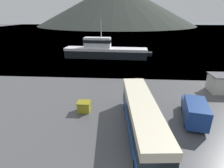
# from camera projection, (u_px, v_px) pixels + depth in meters

# --- Properties ---
(water_surface) EXTENTS (240.00, 240.00, 0.00)m
(water_surface) POSITION_uv_depth(u_px,v_px,m) (126.00, 28.00, 142.29)
(water_surface) COLOR slate
(water_surface) RESTS_ON ground
(hill_backdrop) EXTENTS (162.39, 162.39, 41.15)m
(hill_backdrop) POSITION_uv_depth(u_px,v_px,m) (116.00, 4.00, 183.52)
(hill_backdrop) COLOR #2D332D
(hill_backdrop) RESTS_ON ground
(tour_bus) EXTENTS (3.47, 12.69, 3.37)m
(tour_bus) POSITION_uv_depth(u_px,v_px,m) (141.00, 116.00, 16.28)
(tour_bus) COLOR #194799
(tour_bus) RESTS_ON ground
(delivery_van) EXTENTS (3.22, 6.13, 2.38)m
(delivery_van) POSITION_uv_depth(u_px,v_px,m) (195.00, 110.00, 18.49)
(delivery_van) COLOR navy
(delivery_van) RESTS_ON ground
(fishing_boat) EXTENTS (21.61, 5.17, 9.52)m
(fishing_boat) POSITION_uv_depth(u_px,v_px,m) (104.00, 50.00, 45.72)
(fishing_boat) COLOR black
(fishing_boat) RESTS_ON water_surface
(storage_bin) EXTENTS (1.53, 1.31, 1.23)m
(storage_bin) POSITION_uv_depth(u_px,v_px,m) (84.00, 106.00, 20.56)
(storage_bin) COLOR olive
(storage_bin) RESTS_ON ground
(dock_kiosk) EXTENTS (3.44, 3.04, 2.62)m
(dock_kiosk) POSITION_uv_depth(u_px,v_px,m) (221.00, 83.00, 25.57)
(dock_kiosk) COLOR beige
(dock_kiosk) RESTS_ON ground
(small_boat) EXTENTS (6.77, 2.76, 0.95)m
(small_boat) POSITION_uv_depth(u_px,v_px,m) (140.00, 54.00, 49.04)
(small_boat) COLOR black
(small_boat) RESTS_ON water_surface
(mooring_bollard) EXTENTS (0.36, 0.36, 0.87)m
(mooring_bollard) POSITION_uv_depth(u_px,v_px,m) (136.00, 80.00, 29.25)
(mooring_bollard) COLOR #4C4C51
(mooring_bollard) RESTS_ON ground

